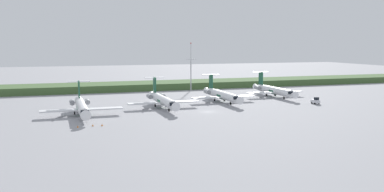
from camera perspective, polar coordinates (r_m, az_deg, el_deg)
The scene contains 11 objects.
ground_plane at distance 153.81m, azimuth -1.76°, elevation -0.45°, with size 500.00×500.00×0.00m, color #939399.
grass_berm at distance 190.48m, azimuth -5.08°, elevation 1.45°, with size 320.00×20.00×2.99m, color #426033.
regional_jet_nearest at distance 123.57m, azimuth -14.86°, elevation -1.38°, with size 22.81×31.00×9.00m.
regional_jet_second at distance 133.98m, azimuth -4.09°, elevation -0.51°, with size 22.81×31.00×9.00m.
regional_jet_third at distance 147.48m, azimuth 4.05°, elevation 0.20°, with size 22.81×31.00×9.00m.
regional_jet_fourth at distance 164.52m, azimuth 11.05°, elevation 0.81°, with size 22.81×31.00×9.00m.
antenna_mast at distance 181.23m, azimuth -0.15°, elevation 3.47°, with size 4.40×0.50×20.87m.
baggage_tug at distance 148.27m, azimuth 16.53°, elevation -0.64°, with size 1.72×3.20×2.30m.
safety_cone_front_marker at distance 105.97m, azimuth -15.35°, elevation -4.03°, with size 0.44×0.44×0.55m, color orange.
safety_cone_mid_marker at distance 106.68m, azimuth -13.40°, elevation -3.89°, with size 0.44×0.44×0.55m, color orange.
safety_cone_rear_marker at distance 106.54m, azimuth -12.20°, elevation -3.87°, with size 0.44×0.44×0.55m, color orange.
Camera 1 is at (-43.76, -116.04, 20.38)m, focal length 39.03 mm.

